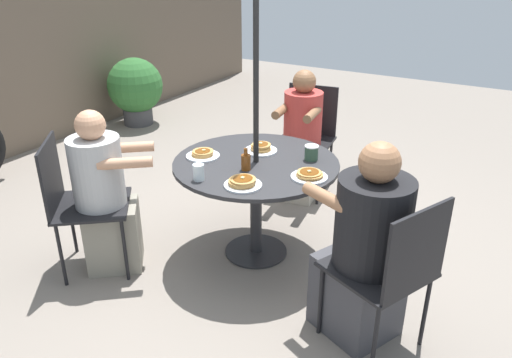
{
  "coord_description": "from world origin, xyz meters",
  "views": [
    {
      "loc": [
        -2.7,
        -1.57,
        2.04
      ],
      "look_at": [
        0.0,
        0.0,
        0.59
      ],
      "focal_mm": 35.0,
      "sensor_mm": 36.0,
      "label": 1
    }
  ],
  "objects_px": {
    "patio_chair_north": "(307,132)",
    "syrup_bottle": "(246,161)",
    "diner_south": "(365,253)",
    "pancake_plate_d": "(261,148)",
    "patio_chair_east": "(76,197)",
    "pancake_plate_a": "(243,183)",
    "patio_table": "(256,176)",
    "diner_east": "(105,199)",
    "pancake_plate_c": "(309,175)",
    "potted_shrub": "(135,88)",
    "pancake_plate_b": "(203,154)",
    "diner_north": "(301,141)",
    "coffee_cup": "(311,153)",
    "patio_chair_south": "(392,267)",
    "drinking_glass_a": "(199,172)"
  },
  "relations": [
    {
      "from": "diner_south",
      "to": "pancake_plate_d",
      "type": "bearing_deg",
      "value": 83.26
    },
    {
      "from": "diner_north",
      "to": "drinking_glass_a",
      "type": "bearing_deg",
      "value": 81.42
    },
    {
      "from": "diner_north",
      "to": "potted_shrub",
      "type": "distance_m",
      "value": 2.77
    },
    {
      "from": "patio_chair_south",
      "to": "diner_south",
      "type": "relative_size",
      "value": 0.79
    },
    {
      "from": "diner_south",
      "to": "pancake_plate_d",
      "type": "xyz_separation_m",
      "value": [
        0.59,
        0.99,
        0.22
      ]
    },
    {
      "from": "pancake_plate_c",
      "to": "diner_north",
      "type": "bearing_deg",
      "value": 27.54
    },
    {
      "from": "patio_chair_east",
      "to": "pancake_plate_a",
      "type": "height_order",
      "value": "patio_chair_east"
    },
    {
      "from": "patio_chair_south",
      "to": "potted_shrub",
      "type": "distance_m",
      "value": 4.52
    },
    {
      "from": "diner_east",
      "to": "diner_south",
      "type": "distance_m",
      "value": 1.74
    },
    {
      "from": "patio_table",
      "to": "coffee_cup",
      "type": "height_order",
      "value": "coffee_cup"
    },
    {
      "from": "pancake_plate_c",
      "to": "pancake_plate_d",
      "type": "xyz_separation_m",
      "value": [
        0.24,
        0.49,
        0.0
      ]
    },
    {
      "from": "pancake_plate_c",
      "to": "coffee_cup",
      "type": "distance_m",
      "value": 0.3
    },
    {
      "from": "patio_chair_north",
      "to": "pancake_plate_d",
      "type": "bearing_deg",
      "value": 87.8
    },
    {
      "from": "diner_north",
      "to": "pancake_plate_c",
      "type": "height_order",
      "value": "diner_north"
    },
    {
      "from": "patio_chair_south",
      "to": "potted_shrub",
      "type": "height_order",
      "value": "patio_chair_south"
    },
    {
      "from": "patio_table",
      "to": "pancake_plate_a",
      "type": "bearing_deg",
      "value": -161.8
    },
    {
      "from": "diner_south",
      "to": "pancake_plate_c",
      "type": "distance_m",
      "value": 0.66
    },
    {
      "from": "pancake_plate_b",
      "to": "drinking_glass_a",
      "type": "xyz_separation_m",
      "value": [
        -0.32,
        -0.2,
        0.03
      ]
    },
    {
      "from": "diner_east",
      "to": "potted_shrub",
      "type": "xyz_separation_m",
      "value": [
        2.45,
        2.0,
        -0.06
      ]
    },
    {
      "from": "pancake_plate_b",
      "to": "pancake_plate_d",
      "type": "xyz_separation_m",
      "value": [
        0.29,
        -0.3,
        0.0
      ]
    },
    {
      "from": "patio_chair_east",
      "to": "pancake_plate_a",
      "type": "xyz_separation_m",
      "value": [
        0.38,
        -1.06,
        0.2
      ]
    },
    {
      "from": "diner_south",
      "to": "pancake_plate_a",
      "type": "height_order",
      "value": "diner_south"
    },
    {
      "from": "patio_table",
      "to": "syrup_bottle",
      "type": "xyz_separation_m",
      "value": [
        -0.15,
        -0.01,
        0.16
      ]
    },
    {
      "from": "syrup_bottle",
      "to": "coffee_cup",
      "type": "distance_m",
      "value": 0.47
    },
    {
      "from": "pancake_plate_a",
      "to": "pancake_plate_d",
      "type": "bearing_deg",
      "value": 18.68
    },
    {
      "from": "pancake_plate_d",
      "to": "coffee_cup",
      "type": "relative_size",
      "value": 2.28
    },
    {
      "from": "patio_table",
      "to": "pancake_plate_b",
      "type": "xyz_separation_m",
      "value": [
        -0.11,
        0.36,
        0.13
      ]
    },
    {
      "from": "diner_south",
      "to": "pancake_plate_a",
      "type": "bearing_deg",
      "value": 111.12
    },
    {
      "from": "patio_chair_east",
      "to": "diner_east",
      "type": "relative_size",
      "value": 0.83
    },
    {
      "from": "syrup_bottle",
      "to": "coffee_cup",
      "type": "relative_size",
      "value": 1.45
    },
    {
      "from": "patio_chair_north",
      "to": "potted_shrub",
      "type": "bearing_deg",
      "value": -20.86
    },
    {
      "from": "pancake_plate_d",
      "to": "syrup_bottle",
      "type": "relative_size",
      "value": 1.58
    },
    {
      "from": "patio_chair_east",
      "to": "coffee_cup",
      "type": "height_order",
      "value": "patio_chair_east"
    },
    {
      "from": "patio_chair_north",
      "to": "pancake_plate_d",
      "type": "height_order",
      "value": "patio_chair_north"
    },
    {
      "from": "pancake_plate_c",
      "to": "pancake_plate_d",
      "type": "bearing_deg",
      "value": 64.02
    },
    {
      "from": "patio_table",
      "to": "drinking_glass_a",
      "type": "xyz_separation_m",
      "value": [
        -0.44,
        0.16,
        0.16
      ]
    },
    {
      "from": "syrup_bottle",
      "to": "drinking_glass_a",
      "type": "bearing_deg",
      "value": 149.12
    },
    {
      "from": "pancake_plate_c",
      "to": "diner_south",
      "type": "bearing_deg",
      "value": -125.03
    },
    {
      "from": "patio_chair_north",
      "to": "patio_chair_south",
      "type": "relative_size",
      "value": 1.0
    },
    {
      "from": "patio_table",
      "to": "pancake_plate_b",
      "type": "bearing_deg",
      "value": 107.23
    },
    {
      "from": "patio_chair_north",
      "to": "pancake_plate_d",
      "type": "xyz_separation_m",
      "value": [
        -1.02,
        -0.1,
        0.2
      ]
    },
    {
      "from": "patio_chair_east",
      "to": "potted_shrub",
      "type": "bearing_deg",
      "value": 176.9
    },
    {
      "from": "coffee_cup",
      "to": "potted_shrub",
      "type": "xyz_separation_m",
      "value": [
        1.59,
        3.1,
        -0.31
      ]
    },
    {
      "from": "diner_south",
      "to": "syrup_bottle",
      "type": "height_order",
      "value": "diner_south"
    },
    {
      "from": "diner_north",
      "to": "patio_table",
      "type": "bearing_deg",
      "value": 90.0
    },
    {
      "from": "pancake_plate_d",
      "to": "potted_shrub",
      "type": "distance_m",
      "value": 3.19
    },
    {
      "from": "patio_chair_north",
      "to": "patio_chair_east",
      "type": "xyz_separation_m",
      "value": [
        -1.95,
        0.78,
        0.0
      ]
    },
    {
      "from": "patio_chair_north",
      "to": "syrup_bottle",
      "type": "relative_size",
      "value": 6.34
    },
    {
      "from": "drinking_glass_a",
      "to": "diner_east",
      "type": "bearing_deg",
      "value": 107.9
    },
    {
      "from": "drinking_glass_a",
      "to": "potted_shrub",
      "type": "relative_size",
      "value": 0.13
    }
  ]
}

